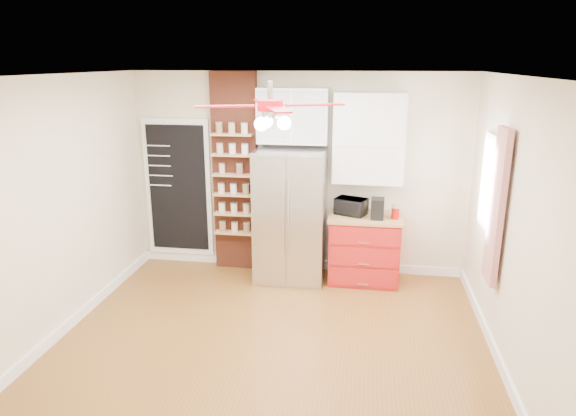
# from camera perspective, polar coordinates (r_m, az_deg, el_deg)

# --- Properties ---
(floor) EXTENTS (4.50, 4.50, 0.00)m
(floor) POSITION_cam_1_polar(r_m,az_deg,el_deg) (5.58, -1.73, -14.40)
(floor) COLOR brown
(floor) RESTS_ON ground
(ceiling) EXTENTS (4.50, 4.50, 0.00)m
(ceiling) POSITION_cam_1_polar(r_m,az_deg,el_deg) (4.81, -2.01, 14.53)
(ceiling) COLOR white
(ceiling) RESTS_ON wall_back
(wall_back) EXTENTS (4.50, 0.02, 2.70)m
(wall_back) POSITION_cam_1_polar(r_m,az_deg,el_deg) (6.94, 1.16, 3.78)
(wall_back) COLOR beige
(wall_back) RESTS_ON floor
(wall_front) EXTENTS (4.50, 0.02, 2.70)m
(wall_front) POSITION_cam_1_polar(r_m,az_deg,el_deg) (3.23, -8.50, -11.43)
(wall_front) COLOR beige
(wall_front) RESTS_ON floor
(wall_left) EXTENTS (0.02, 4.00, 2.70)m
(wall_left) POSITION_cam_1_polar(r_m,az_deg,el_deg) (5.86, -24.03, 0.04)
(wall_left) COLOR beige
(wall_left) RESTS_ON floor
(wall_right) EXTENTS (0.02, 4.00, 2.70)m
(wall_right) POSITION_cam_1_polar(r_m,az_deg,el_deg) (5.13, 23.68, -2.07)
(wall_right) COLOR beige
(wall_right) RESTS_ON floor
(chalkboard) EXTENTS (0.95, 0.05, 1.95)m
(chalkboard) POSITION_cam_1_polar(r_m,az_deg,el_deg) (7.38, -12.10, 2.17)
(chalkboard) COLOR white
(chalkboard) RESTS_ON wall_back
(brick_pillar) EXTENTS (0.60, 0.16, 2.70)m
(brick_pillar) POSITION_cam_1_polar(r_m,az_deg,el_deg) (7.03, -5.83, 3.85)
(brick_pillar) COLOR brown
(brick_pillar) RESTS_ON floor
(fridge) EXTENTS (0.90, 0.70, 1.75)m
(fridge) POSITION_cam_1_polar(r_m,az_deg,el_deg) (6.71, 0.30, -0.83)
(fridge) COLOR silver
(fridge) RESTS_ON floor
(upper_glass_cabinet) EXTENTS (0.90, 0.35, 0.70)m
(upper_glass_cabinet) POSITION_cam_1_polar(r_m,az_deg,el_deg) (6.65, 0.56, 10.23)
(upper_glass_cabinet) COLOR white
(upper_glass_cabinet) RESTS_ON wall_back
(red_cabinet) EXTENTS (0.94, 0.64, 0.90)m
(red_cabinet) POSITION_cam_1_polar(r_m,az_deg,el_deg) (6.83, 8.45, -4.46)
(red_cabinet) COLOR #AE1918
(red_cabinet) RESTS_ON floor
(upper_shelf_unit) EXTENTS (0.90, 0.30, 1.15)m
(upper_shelf_unit) POSITION_cam_1_polar(r_m,az_deg,el_deg) (6.64, 8.97, 7.63)
(upper_shelf_unit) COLOR white
(upper_shelf_unit) RESTS_ON wall_back
(window) EXTENTS (0.04, 0.75, 1.05)m
(window) POSITION_cam_1_polar(r_m,az_deg,el_deg) (5.92, 21.60, 2.46)
(window) COLOR white
(window) RESTS_ON wall_right
(curtain) EXTENTS (0.06, 0.40, 1.55)m
(curtain) POSITION_cam_1_polar(r_m,az_deg,el_deg) (5.41, 22.18, 0.10)
(curtain) COLOR #AA1616
(curtain) RESTS_ON wall_right
(ceiling_fan) EXTENTS (1.40, 1.40, 0.44)m
(ceiling_fan) POSITION_cam_1_polar(r_m,az_deg,el_deg) (4.82, -1.98, 11.25)
(ceiling_fan) COLOR silver
(ceiling_fan) RESTS_ON ceiling
(toaster_oven) EXTENTS (0.46, 0.38, 0.21)m
(toaster_oven) POSITION_cam_1_polar(r_m,az_deg,el_deg) (6.70, 7.01, 0.18)
(toaster_oven) COLOR black
(toaster_oven) RESTS_ON red_cabinet
(coffee_maker) EXTENTS (0.17, 0.22, 0.26)m
(coffee_maker) POSITION_cam_1_polar(r_m,az_deg,el_deg) (6.56, 9.91, -0.07)
(coffee_maker) COLOR black
(coffee_maker) RESTS_ON red_cabinet
(canister_left) EXTENTS (0.11, 0.11, 0.14)m
(canister_left) POSITION_cam_1_polar(r_m,az_deg,el_deg) (6.62, 11.83, -0.57)
(canister_left) COLOR #AA0E09
(canister_left) RESTS_ON red_cabinet
(canister_right) EXTENTS (0.11, 0.11, 0.15)m
(canister_right) POSITION_cam_1_polar(r_m,az_deg,el_deg) (6.70, 11.80, -0.36)
(canister_right) COLOR #B50A2E
(canister_right) RESTS_ON red_cabinet
(pantry_jar_oats) EXTENTS (0.11, 0.11, 0.13)m
(pantry_jar_oats) POSITION_cam_1_polar(r_m,az_deg,el_deg) (6.93, -7.34, 4.36)
(pantry_jar_oats) COLOR #C0B693
(pantry_jar_oats) RESTS_ON brick_pillar
(pantry_jar_beans) EXTENTS (0.10, 0.10, 0.14)m
(pantry_jar_beans) POSITION_cam_1_polar(r_m,az_deg,el_deg) (6.85, -5.40, 4.32)
(pantry_jar_beans) COLOR #8E6148
(pantry_jar_beans) RESTS_ON brick_pillar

